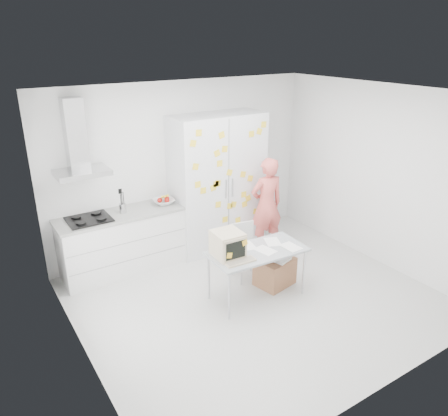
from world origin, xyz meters
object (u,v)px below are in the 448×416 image
desk (239,248)px  cardboard_box (275,271)px  chair (245,247)px  person (266,205)px

desk → cardboard_box: (0.66, 0.06, -0.57)m
chair → cardboard_box: bearing=-51.4°
chair → cardboard_box: size_ratio=1.44×
person → chair: person is taller
chair → cardboard_box: 0.54m
desk → chair: 0.72m
person → chair: (-0.80, -0.54, -0.32)m
desk → chair: desk is taller
person → desk: person is taller
desk → chair: size_ratio=1.60×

